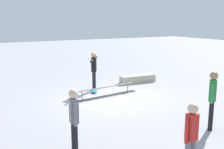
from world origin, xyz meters
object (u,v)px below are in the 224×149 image
Objects in this scene: skate_ledge at (138,79)px; skateboard_main at (94,90)px; grind_rail at (106,92)px; bystander_grey_shirt at (74,119)px; bystander_green_shirt at (212,97)px; skater_main at (94,69)px; bystander_red_shirt at (191,136)px.

skateboard_main is (2.68, 0.57, -0.11)m from skate_ledge.
skate_ledge is at bearing -53.18° from skateboard_main.
bystander_grey_shirt is at bearing 47.75° from grind_rail.
bystander_green_shirt is 3.98m from bystander_grey_shirt.
bystander_grey_shirt is (3.96, -0.45, -0.06)m from bystander_green_shirt.
grind_rail is at bearing -147.54° from skateboard_main.
skater_main is 5.85m from bystander_grey_shirt.
bystander_grey_shirt is (1.71, -1.90, 0.03)m from bystander_red_shirt.
skateboard_main is at bearing 158.66° from bystander_grey_shirt.
skateboard_main is at bearing -102.51° from bystander_red_shirt.
skate_ledge is 2.76m from skater_main.
bystander_green_shirt is at bearing 75.48° from skate_ledge.
bystander_green_shirt is at bearing 46.25° from skater_main.
skater_main is at bearing 8.95° from skate_ledge.
bystander_red_shirt is (2.25, 1.45, -0.09)m from bystander_green_shirt.
skate_ledge is 1.06× the size of skater_main.
bystander_grey_shirt is at bearing 5.72° from skater_main.
bystander_green_shirt is at bearing -143.21° from skateboard_main.
bystander_green_shirt is 1.06× the size of bystander_grey_shirt.
bystander_red_shirt is (1.11, 6.83, 0.79)m from skateboard_main.
skater_main is 0.94m from skateboard_main.
bystander_grey_shirt is at bearing -51.31° from bystander_red_shirt.
grind_rail is 2.94m from skate_ledge.
bystander_green_shirt is 1.11× the size of bystander_red_shirt.
bystander_red_shirt is at bearing 50.40° from bystander_grey_shirt.
bystander_red_shirt is at bearing -164.39° from skateboard_main.
skater_main is 1.01× the size of bystander_green_shirt.
skater_main is (2.61, 0.41, 0.81)m from skate_ledge.
bystander_red_shirt is 0.96× the size of bystander_grey_shirt.
bystander_red_shirt is (1.18, 6.98, -0.13)m from skater_main.
grind_rail is 4.67m from bystander_green_shirt.
bystander_green_shirt reaches higher than grind_rail.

